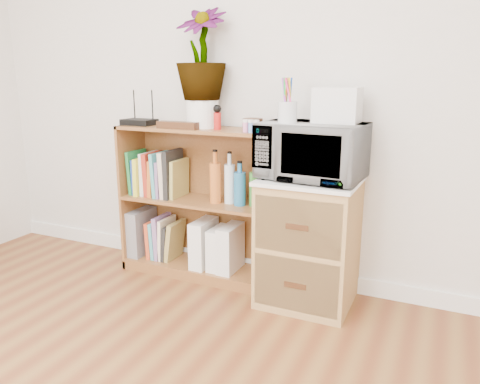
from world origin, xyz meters
The scene contains 21 objects.
skirting_board centered at (0.00, 2.24, 0.05)m, with size 4.00×0.02×0.10m, color white.
bookshelf centered at (-0.35, 2.10, 0.47)m, with size 1.00×0.30×0.95m, color brown.
wicker_unit centered at (0.40, 2.02, 0.35)m, with size 0.50×0.45×0.70m, color #9E7542.
microwave centered at (0.40, 2.02, 0.87)m, with size 0.54×0.36×0.30m, color white.
pen_cup centered at (0.28, 1.95, 1.07)m, with size 0.10×0.10×0.11m, color silver.
small_appliance centered at (0.51, 2.08, 1.11)m, with size 0.23×0.19×0.18m, color silver.
router centered at (-0.75, 2.08, 0.97)m, with size 0.20×0.14×0.04m, color black.
white_bowl centered at (-0.52, 2.07, 0.97)m, with size 0.13×0.13×0.03m, color white.
plant_pot centered at (-0.31, 2.12, 1.03)m, with size 0.19×0.19×0.16m, color white.
potted_plant centered at (-0.31, 2.12, 1.38)m, with size 0.30×0.30×0.53m, color #35722D.
trinket_box centered at (-0.41, 2.00, 0.97)m, with size 0.26×0.07×0.04m, color #3B2110.
kokeshi_doll centered at (-0.18, 2.06, 1.00)m, with size 0.04×0.04×0.10m, color red.
wooden_bowl centered at (0.02, 2.11, 0.98)m, with size 0.12×0.12×0.07m, color #331A0D.
paint_jars centered at (0.05, 2.01, 0.98)m, with size 0.12×0.04×0.06m, color #D87885.
file_box centered at (-0.79, 2.10, 0.22)m, with size 0.09×0.25×0.31m, color gray.
magazine_holder_left centered at (-0.30, 2.09, 0.22)m, with size 0.09×0.24×0.30m, color white.
magazine_holder_mid centered at (-0.19, 2.09, 0.20)m, with size 0.08×0.21×0.26m, color white.
magazine_holder_right centered at (-0.12, 2.09, 0.22)m, with size 0.09×0.23×0.29m, color white.
cookbooks centered at (-0.64, 2.10, 0.63)m, with size 0.35×0.20×0.30m.
liquor_bottles centered at (-0.10, 2.10, 0.64)m, with size 0.31×0.07×0.31m.
lower_books centered at (-0.61, 2.10, 0.20)m, with size 0.21×0.19×0.29m.
Camera 1 is at (1.07, -0.37, 1.26)m, focal length 35.00 mm.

